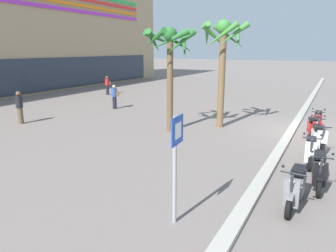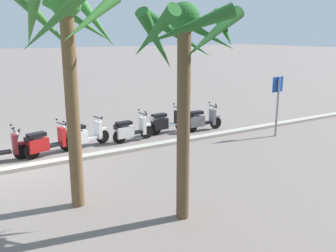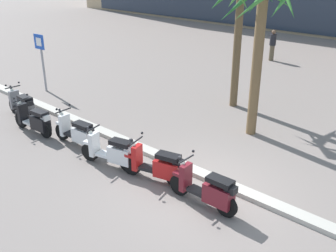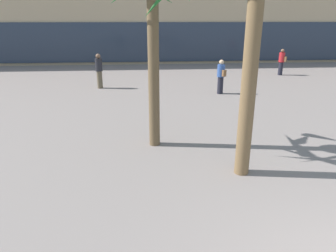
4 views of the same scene
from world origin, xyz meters
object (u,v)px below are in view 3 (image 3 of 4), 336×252
at_px(palm_tree_near_sign, 240,7).
at_px(pedestrian_window_shopping, 272,45).
at_px(scooter_white_second_in_line, 112,152).
at_px(palm_tree_far_corner, 262,12).
at_px(scooter_maroon_mid_centre, 208,190).
at_px(scooter_white_lead_nearest, 77,133).
at_px(scooter_black_last_in_row, 35,120).
at_px(scooter_red_far_back, 158,166).
at_px(crossing_sign, 42,56).
at_px(scooter_grey_mid_front, 23,106).

distance_m(palm_tree_near_sign, pedestrian_window_shopping, 8.22).
height_order(scooter_white_second_in_line, palm_tree_near_sign, palm_tree_near_sign).
bearing_deg(scooter_white_second_in_line, palm_tree_far_corner, 69.90).
distance_m(scooter_maroon_mid_centre, pedestrian_window_shopping, 14.59).
xyz_separation_m(scooter_white_lead_nearest, palm_tree_far_corner, (3.40, 4.30, 3.38)).
distance_m(scooter_black_last_in_row, scooter_maroon_mid_centre, 6.57).
bearing_deg(pedestrian_window_shopping, palm_tree_near_sign, -72.45).
bearing_deg(scooter_red_far_back, pedestrian_window_shopping, 106.69).
distance_m(scooter_black_last_in_row, crossing_sign, 4.60).
distance_m(scooter_white_lead_nearest, pedestrian_window_shopping, 13.55).
bearing_deg(crossing_sign, scooter_grey_mid_front, -46.32).
distance_m(scooter_grey_mid_front, scooter_black_last_in_row, 1.59).
xyz_separation_m(scooter_black_last_in_row, scooter_red_far_back, (4.96, 0.47, -0.00)).
bearing_deg(scooter_black_last_in_row, scooter_white_lead_nearest, 11.41).
xyz_separation_m(scooter_black_last_in_row, scooter_white_second_in_line, (3.53, 0.21, -0.00)).
bearing_deg(scooter_black_last_in_row, scooter_maroon_mid_centre, 3.63).
distance_m(scooter_grey_mid_front, scooter_white_lead_nearest, 3.28).
relative_size(scooter_grey_mid_front, palm_tree_near_sign, 0.37).
bearing_deg(scooter_white_lead_nearest, palm_tree_near_sign, 76.09).
bearing_deg(scooter_grey_mid_front, scooter_white_second_in_line, -2.44).
height_order(scooter_white_second_in_line, pedestrian_window_shopping, pedestrian_window_shopping).
bearing_deg(palm_tree_far_corner, palm_tree_near_sign, 135.71).
xyz_separation_m(scooter_white_lead_nearest, scooter_white_second_in_line, (1.78, -0.14, 0.01)).
height_order(scooter_maroon_mid_centre, crossing_sign, crossing_sign).
relative_size(scooter_white_lead_nearest, palm_tree_far_corner, 0.34).
relative_size(scooter_grey_mid_front, scooter_maroon_mid_centre, 0.95).
height_order(scooter_red_far_back, scooter_maroon_mid_centre, same).
height_order(palm_tree_far_corner, palm_tree_near_sign, palm_tree_far_corner).
distance_m(scooter_maroon_mid_centre, palm_tree_far_corner, 5.59).
distance_m(scooter_white_second_in_line, scooter_red_far_back, 1.45).
height_order(scooter_white_lead_nearest, crossing_sign, crossing_sign).
relative_size(scooter_red_far_back, palm_tree_far_corner, 0.35).
distance_m(crossing_sign, palm_tree_near_sign, 8.20).
bearing_deg(scooter_black_last_in_row, palm_tree_near_sign, 63.24).
bearing_deg(palm_tree_near_sign, scooter_white_lead_nearest, -103.91).
bearing_deg(scooter_maroon_mid_centre, crossing_sign, 167.74).
xyz_separation_m(scooter_grey_mid_front, scooter_black_last_in_row, (1.53, -0.43, -0.00)).
bearing_deg(scooter_white_lead_nearest, scooter_white_second_in_line, -4.57).
bearing_deg(scooter_grey_mid_front, crossing_sign, 133.68).
height_order(scooter_grey_mid_front, scooter_maroon_mid_centre, same).
xyz_separation_m(scooter_grey_mid_front, scooter_white_lead_nearest, (3.28, -0.07, -0.02)).
bearing_deg(scooter_maroon_mid_centre, scooter_white_lead_nearest, -179.26).
distance_m(scooter_grey_mid_front, scooter_white_second_in_line, 5.06).
xyz_separation_m(palm_tree_far_corner, pedestrian_window_shopping, (-4.21, 9.21, -2.95)).
distance_m(crossing_sign, palm_tree_far_corner, 9.31).
bearing_deg(palm_tree_near_sign, scooter_white_second_in_line, -87.68).
xyz_separation_m(scooter_maroon_mid_centre, crossing_sign, (-10.19, 2.21, 1.04)).
height_order(crossing_sign, palm_tree_near_sign, palm_tree_near_sign).
height_order(scooter_white_lead_nearest, palm_tree_far_corner, palm_tree_far_corner).
height_order(scooter_black_last_in_row, palm_tree_far_corner, palm_tree_far_corner).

